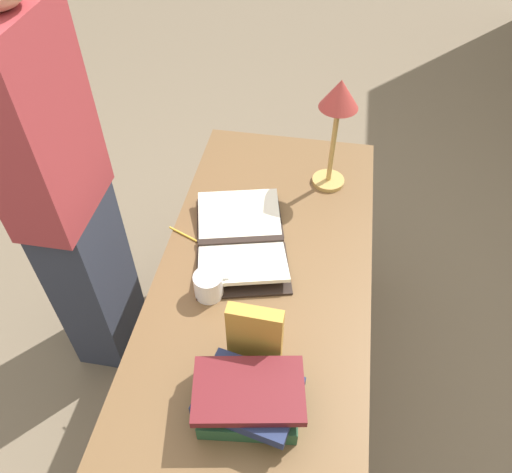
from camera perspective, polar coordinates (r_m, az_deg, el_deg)
The scene contains 9 objects.
ground_plane at distance 2.19m, azimuth 0.77°, elevation -15.89°, with size 12.00×12.00×0.00m, color #70604C.
reading_desk at distance 1.65m, azimuth 0.98°, elevation -5.81°, with size 1.41×0.66×0.73m.
open_book at distance 1.63m, azimuth -1.74°, elevation -0.42°, with size 0.50×0.39×0.05m.
book_stack_tall at distance 1.27m, azimuth -0.82°, elevation -18.01°, with size 0.22×0.29×0.11m.
book_standing_upright at distance 1.30m, azimuth -0.13°, elevation -11.32°, with size 0.04×0.14×0.22m.
reading_lamp at distance 1.69m, azimuth 9.37°, elevation 14.33°, with size 0.13×0.13×0.42m.
coffee_mug at distance 1.48m, azimuth -5.39°, elevation -5.55°, with size 0.09×0.11×0.08m.
pencil at distance 1.67m, azimuth -7.97°, elevation 0.08°, with size 0.06×0.13×0.01m.
person_reader at distance 1.77m, azimuth -21.02°, elevation 3.82°, with size 0.36×0.22×1.65m.
Camera 1 is at (1.00, 0.14, 1.94)m, focal length 35.00 mm.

